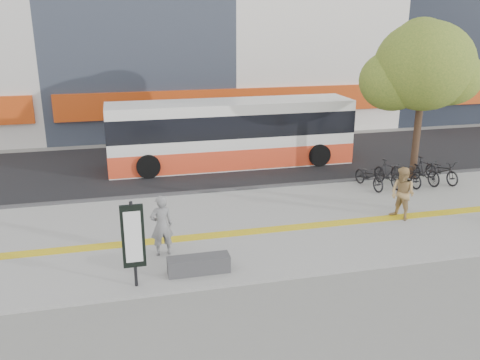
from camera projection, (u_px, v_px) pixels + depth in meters
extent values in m
plane|color=slate|center=(280.00, 246.00, 14.79)|extent=(120.00, 120.00, 0.00)
cube|color=gray|center=(266.00, 225.00, 16.17)|extent=(40.00, 7.00, 0.08)
cube|color=yellow|center=(270.00, 230.00, 15.69)|extent=(40.00, 0.45, 0.01)
cube|color=black|center=(219.00, 163.00, 23.11)|extent=(40.00, 8.00, 0.06)
cube|color=#39393B|center=(240.00, 190.00, 19.40)|extent=(40.00, 0.25, 0.14)
cube|color=#CE4513|center=(236.00, 101.00, 27.62)|extent=(19.00, 0.50, 1.40)
cube|color=#39393B|center=(199.00, 265.00, 13.01)|extent=(1.60, 0.45, 0.45)
cylinder|color=black|center=(134.00, 245.00, 12.10)|extent=(0.08, 0.08, 2.20)
cube|color=black|center=(133.00, 236.00, 12.03)|extent=(0.55, 0.08, 1.60)
cube|color=white|center=(133.00, 237.00, 11.99)|extent=(0.40, 0.02, 1.30)
cylinder|color=#39251A|center=(416.00, 140.00, 20.25)|extent=(0.28, 0.28, 3.20)
ellipsoid|color=#476622|center=(424.00, 66.00, 19.35)|extent=(3.80, 3.80, 3.42)
ellipsoid|color=#476622|center=(393.00, 81.00, 19.77)|extent=(2.60, 2.60, 2.34)
ellipsoid|color=#476622|center=(450.00, 77.00, 19.31)|extent=(2.40, 2.40, 2.16)
ellipsoid|color=#476622|center=(422.00, 43.00, 19.91)|extent=(2.20, 2.20, 1.98)
cube|color=white|center=(231.00, 133.00, 22.30)|extent=(10.69, 2.23, 2.85)
cube|color=#E94523|center=(231.00, 154.00, 22.59)|extent=(10.71, 2.24, 0.89)
cube|color=black|center=(231.00, 122.00, 22.15)|extent=(10.71, 2.24, 0.98)
cylinder|color=black|center=(148.00, 166.00, 20.72)|extent=(0.98, 0.31, 0.98)
cylinder|color=black|center=(145.00, 153.00, 22.78)|extent=(0.98, 0.31, 0.98)
cylinder|color=black|center=(319.00, 155.00, 22.40)|extent=(0.98, 0.31, 0.98)
cylinder|color=black|center=(302.00, 143.00, 24.46)|extent=(0.98, 0.31, 0.98)
imported|color=black|center=(369.00, 176.00, 19.43)|extent=(0.87, 1.84, 0.93)
imported|color=black|center=(388.00, 174.00, 19.59)|extent=(0.73, 1.77, 1.03)
imported|color=black|center=(406.00, 173.00, 19.78)|extent=(0.87, 1.84, 0.93)
imported|color=black|center=(424.00, 171.00, 19.95)|extent=(0.73, 1.77, 1.03)
imported|color=black|center=(442.00, 171.00, 20.14)|extent=(0.87, 1.84, 0.93)
imported|color=black|center=(162.00, 225.00, 13.82)|extent=(0.68, 0.49, 1.73)
imported|color=tan|center=(403.00, 194.00, 16.30)|extent=(0.93, 1.03, 1.73)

